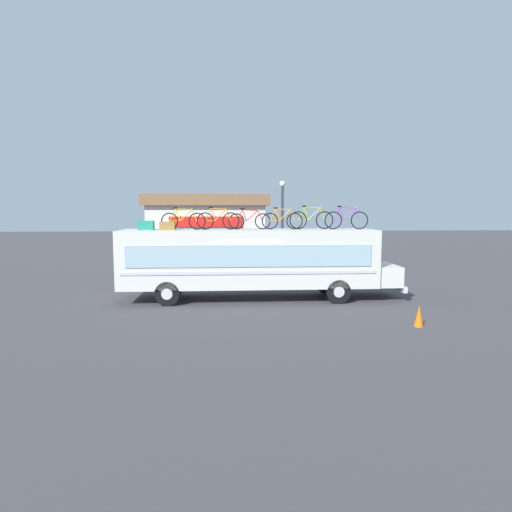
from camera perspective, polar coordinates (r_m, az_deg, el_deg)
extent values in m
plane|color=#423F44|center=(17.90, -0.97, -5.61)|extent=(120.00, 120.00, 0.00)
cube|color=silver|center=(17.64, -0.98, -0.20)|extent=(10.07, 2.38, 2.25)
cube|color=silver|center=(18.82, 16.08, -2.27)|extent=(0.98, 2.19, 0.81)
cube|color=#99B7C6|center=(16.43, -0.78, -0.01)|extent=(9.26, 0.04, 0.83)
cube|color=#99B7C6|center=(18.82, -1.15, 0.75)|extent=(9.26, 0.04, 0.83)
cube|color=silver|center=(16.50, -0.78, -2.20)|extent=(9.66, 0.03, 0.12)
cube|color=silver|center=(18.89, -1.15, -1.17)|extent=(9.66, 0.03, 0.12)
cube|color=silver|center=(19.08, 17.60, -3.67)|extent=(0.16, 2.26, 0.24)
cylinder|color=black|center=(17.30, 10.63, -4.55)|extent=(0.93, 0.28, 0.93)
cylinder|color=silver|center=(17.30, 10.63, -4.55)|extent=(0.42, 0.30, 0.42)
cylinder|color=black|center=(19.30, 9.10, -3.44)|extent=(0.93, 0.28, 0.93)
cylinder|color=silver|center=(19.30, 9.10, -3.44)|extent=(0.42, 0.30, 0.42)
cylinder|color=black|center=(16.92, -11.45, -4.80)|extent=(0.93, 0.28, 0.93)
cylinder|color=silver|center=(16.92, -11.45, -4.80)|extent=(0.42, 0.30, 0.42)
cylinder|color=black|center=(18.97, -10.60, -3.63)|extent=(0.93, 0.28, 0.93)
cylinder|color=silver|center=(18.97, -10.60, -3.63)|extent=(0.42, 0.30, 0.42)
cube|color=#1E7F66|center=(17.78, -14.10, 3.89)|extent=(0.60, 0.33, 0.36)
cube|color=olive|center=(17.80, -11.41, 3.87)|extent=(0.59, 0.43, 0.31)
torus|color=black|center=(17.69, -11.17, 4.46)|extent=(0.67, 0.04, 0.67)
torus|color=black|center=(17.58, -7.67, 4.51)|extent=(0.67, 0.04, 0.67)
cylinder|color=#B2B20C|center=(17.65, -10.14, 5.30)|extent=(0.21, 0.04, 0.48)
cylinder|color=#B2B20C|center=(17.62, -9.08, 5.26)|extent=(0.50, 0.04, 0.46)
cylinder|color=#B2B20C|center=(17.62, -9.38, 6.02)|extent=(0.65, 0.04, 0.07)
cylinder|color=#B2B20C|center=(17.67, -10.51, 4.50)|extent=(0.41, 0.03, 0.05)
cylinder|color=#B2B20C|center=(17.67, -10.80, 5.25)|extent=(0.26, 0.03, 0.50)
cylinder|color=#B2B20C|center=(17.59, -7.99, 5.25)|extent=(0.22, 0.03, 0.47)
cylinder|color=silver|center=(17.59, -8.32, 6.15)|extent=(0.03, 0.44, 0.03)
ellipsoid|color=black|center=(17.66, -10.43, 6.18)|extent=(0.20, 0.08, 0.06)
torus|color=black|center=(17.66, -6.62, 4.55)|extent=(0.69, 0.04, 0.69)
torus|color=black|center=(17.63, -3.28, 4.57)|extent=(0.69, 0.04, 0.69)
cylinder|color=orange|center=(17.64, -5.63, 5.39)|extent=(0.20, 0.04, 0.49)
cylinder|color=orange|center=(17.63, -4.62, 5.35)|extent=(0.48, 0.04, 0.47)
cylinder|color=orange|center=(17.63, -4.90, 6.12)|extent=(0.62, 0.04, 0.07)
cylinder|color=orange|center=(17.65, -5.98, 4.58)|extent=(0.39, 0.03, 0.05)
cylinder|color=orange|center=(17.65, -6.26, 5.36)|extent=(0.25, 0.03, 0.51)
cylinder|color=orange|center=(17.63, -3.59, 5.33)|extent=(0.21, 0.03, 0.48)
cylinder|color=silver|center=(17.63, -3.90, 6.24)|extent=(0.03, 0.44, 0.03)
ellipsoid|color=black|center=(17.64, -5.90, 6.30)|extent=(0.20, 0.08, 0.06)
torus|color=black|center=(17.81, -2.55, 4.53)|extent=(0.65, 0.04, 0.65)
torus|color=black|center=(17.87, 0.88, 4.54)|extent=(0.65, 0.04, 0.65)
cylinder|color=red|center=(17.82, -1.52, 5.31)|extent=(0.20, 0.04, 0.46)
cylinder|color=red|center=(17.83, -0.49, 5.27)|extent=(0.49, 0.04, 0.44)
cylinder|color=red|center=(17.83, -0.77, 5.98)|extent=(0.64, 0.04, 0.07)
cylinder|color=red|center=(17.82, -1.90, 4.56)|extent=(0.41, 0.03, 0.05)
cylinder|color=red|center=(17.81, -2.18, 5.28)|extent=(0.26, 0.03, 0.48)
cylinder|color=red|center=(17.86, 0.57, 5.23)|extent=(0.22, 0.03, 0.45)
cylinder|color=silver|center=(17.85, 0.26, 6.09)|extent=(0.03, 0.44, 0.03)
ellipsoid|color=black|center=(17.82, -1.80, 6.16)|extent=(0.20, 0.08, 0.06)
torus|color=black|center=(17.79, 1.83, 4.57)|extent=(0.67, 0.04, 0.67)
torus|color=black|center=(17.91, 5.03, 4.56)|extent=(0.67, 0.04, 0.67)
cylinder|color=orange|center=(17.82, 2.80, 5.38)|extent=(0.19, 0.04, 0.48)
cylinder|color=orange|center=(17.85, 3.76, 5.32)|extent=(0.47, 0.04, 0.46)
cylinder|color=orange|center=(17.84, 3.51, 6.07)|extent=(0.60, 0.04, 0.07)
cylinder|color=orange|center=(17.81, 2.44, 4.60)|extent=(0.38, 0.03, 0.05)
cylinder|color=orange|center=(17.79, 2.19, 5.35)|extent=(0.25, 0.03, 0.50)
cylinder|color=orange|center=(17.89, 4.75, 5.29)|extent=(0.21, 0.03, 0.47)
cylinder|color=silver|center=(17.88, 4.47, 6.18)|extent=(0.03, 0.44, 0.03)
ellipsoid|color=black|center=(17.81, 2.55, 6.26)|extent=(0.20, 0.08, 0.06)
torus|color=black|center=(18.02, 5.51, 4.65)|extent=(0.73, 0.04, 0.73)
torus|color=black|center=(18.23, 8.90, 4.62)|extent=(0.73, 0.04, 0.73)
cylinder|color=#B2B20C|center=(18.07, 6.54, 5.52)|extent=(0.21, 0.04, 0.52)
cylinder|color=#B2B20C|center=(18.13, 7.56, 5.45)|extent=(0.50, 0.04, 0.50)
cylinder|color=#B2B20C|center=(18.12, 7.30, 6.26)|extent=(0.66, 0.04, 0.07)
cylinder|color=#B2B20C|center=(18.05, 6.16, 4.68)|extent=(0.42, 0.03, 0.05)
cylinder|color=#B2B20C|center=(18.04, 5.89, 5.49)|extent=(0.27, 0.03, 0.54)
cylinder|color=#B2B20C|center=(18.20, 8.61, 5.40)|extent=(0.23, 0.03, 0.51)
cylinder|color=silver|center=(18.18, 8.32, 6.35)|extent=(0.03, 0.44, 0.03)
ellipsoid|color=black|center=(18.06, 6.28, 6.45)|extent=(0.20, 0.08, 0.06)
torus|color=black|center=(18.08, 10.01, 4.58)|extent=(0.72, 0.04, 0.72)
torus|color=black|center=(18.36, 13.30, 4.54)|extent=(0.72, 0.04, 0.72)
cylinder|color=purple|center=(18.15, 11.02, 5.43)|extent=(0.21, 0.04, 0.52)
cylinder|color=purple|center=(18.24, 12.01, 5.36)|extent=(0.50, 0.04, 0.50)
cylinder|color=purple|center=(18.21, 11.76, 6.16)|extent=(0.65, 0.04, 0.07)
cylinder|color=purple|center=(18.13, 10.64, 4.61)|extent=(0.41, 0.03, 0.05)
cylinder|color=purple|center=(18.10, 10.39, 5.41)|extent=(0.26, 0.03, 0.54)
cylinder|color=purple|center=(18.33, 13.02, 5.31)|extent=(0.22, 0.03, 0.50)
cylinder|color=silver|center=(18.30, 12.75, 6.24)|extent=(0.03, 0.44, 0.03)
ellipsoid|color=black|center=(18.13, 10.77, 6.36)|extent=(0.20, 0.08, 0.06)
cube|color=silver|center=(34.31, -6.20, 3.19)|extent=(8.10, 8.83, 3.94)
cube|color=brown|center=(34.28, -6.24, 7.13)|extent=(8.75, 9.54, 0.77)
cube|color=red|center=(29.77, -6.59, 4.45)|extent=(4.86, 0.16, 0.70)
cone|color=orange|center=(14.58, 20.43, -7.33)|extent=(0.29, 0.29, 0.66)
cylinder|color=#38383D|center=(22.55, 3.41, 2.97)|extent=(0.14, 0.14, 4.85)
sphere|color=#F2EDCC|center=(22.57, 3.45, 9.35)|extent=(0.30, 0.30, 0.30)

